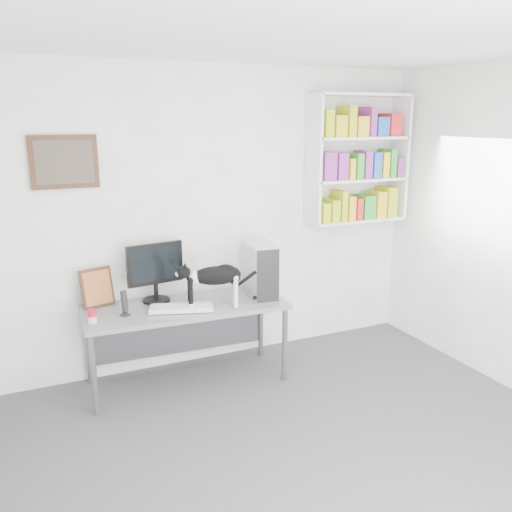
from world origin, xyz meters
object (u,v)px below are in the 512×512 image
object	(u,v)px
keyboard	(181,308)
cat	(215,286)
desk	(187,344)
speaker	(124,303)
pc_tower	(260,269)
leaning_print	(97,287)
soup_can	(92,316)
bookshelf	(358,159)
monitor	(155,272)

from	to	relation	value
keyboard	cat	distance (m)	0.32
desk	speaker	world-z (taller)	speaker
desk	pc_tower	bearing A→B (deg)	3.57
leaning_print	cat	size ratio (longest dim) A/B	0.56
leaning_print	soup_can	world-z (taller)	leaning_print
desk	leaning_print	size ratio (longest dim) A/B	5.00
pc_tower	soup_can	world-z (taller)	pc_tower
keyboard	cat	bearing A→B (deg)	7.55
speaker	cat	distance (m)	0.74
bookshelf	pc_tower	distance (m)	1.51
keyboard	soup_can	bearing A→B (deg)	-163.29
bookshelf	speaker	world-z (taller)	bookshelf
soup_can	cat	xyz separation A→B (m)	(0.98, -0.06, 0.13)
pc_tower	speaker	size ratio (longest dim) A/B	2.23
bookshelf	monitor	bearing A→B (deg)	-178.50
desk	leaning_print	world-z (taller)	leaning_print
speaker	soup_can	size ratio (longest dim) A/B	2.01
keyboard	speaker	size ratio (longest dim) A/B	2.44
leaning_print	cat	xyz separation A→B (m)	(0.88, -0.44, 0.02)
keyboard	pc_tower	world-z (taller)	pc_tower
desk	keyboard	size ratio (longest dim) A/B	3.26
bookshelf	speaker	bearing A→B (deg)	-173.17
soup_can	leaning_print	bearing A→B (deg)	75.07
bookshelf	monitor	size ratio (longest dim) A/B	2.36
keyboard	soup_can	distance (m)	0.71
pc_tower	cat	world-z (taller)	pc_tower
bookshelf	speaker	distance (m)	2.61
bookshelf	cat	size ratio (longest dim) A/B	2.06
monitor	keyboard	world-z (taller)	monitor
speaker	soup_can	distance (m)	0.27
monitor	speaker	xyz separation A→B (m)	(-0.31, -0.23, -0.16)
bookshelf	keyboard	size ratio (longest dim) A/B	2.40
desk	cat	distance (m)	0.60
bookshelf	desk	xyz separation A→B (m)	(-1.86, -0.26, -1.50)
desk	bookshelf	bearing A→B (deg)	11.08
pc_tower	leaning_print	world-z (taller)	pc_tower
monitor	keyboard	xyz separation A→B (m)	(0.13, -0.30, -0.24)
keyboard	cat	size ratio (longest dim) A/B	0.86
pc_tower	speaker	bearing A→B (deg)	-170.98
soup_can	desk	bearing A→B (deg)	6.56
leaning_print	cat	distance (m)	0.98
desk	cat	size ratio (longest dim) A/B	2.80
bookshelf	soup_can	size ratio (longest dim) A/B	11.79
monitor	leaning_print	world-z (taller)	monitor
bookshelf	pc_tower	world-z (taller)	bookshelf
keyboard	speaker	world-z (taller)	speaker
keyboard	monitor	bearing A→B (deg)	131.14
keyboard	speaker	distance (m)	0.46
desk	monitor	size ratio (longest dim) A/B	3.21
leaning_print	cat	world-z (taller)	cat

